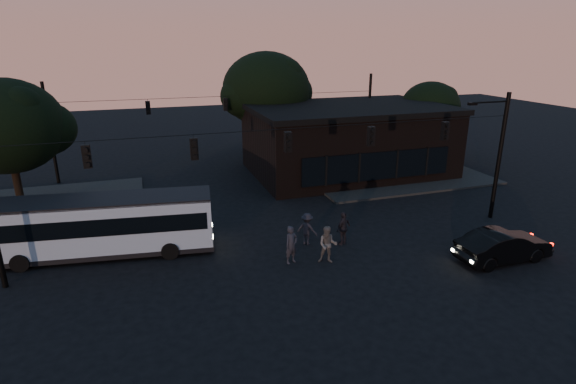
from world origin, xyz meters
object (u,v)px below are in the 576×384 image
object	(u,v)px
pedestrian_d	(307,229)
pedestrian_a	(291,245)
car	(503,246)
pedestrian_c	(343,228)
pedestrian_b	(328,245)
bus	(104,223)
building	(347,139)

from	to	relation	value
pedestrian_d	pedestrian_a	bearing A→B (deg)	93.62
car	pedestrian_d	distance (m)	9.63
pedestrian_c	pedestrian_b	bearing A→B (deg)	17.92
car	pedestrian_b	world-z (taller)	pedestrian_b
bus	pedestrian_a	xyz separation A→B (m)	(8.47, -3.81, -0.72)
bus	pedestrian_d	distance (m)	10.17
bus	pedestrian_b	bearing A→B (deg)	-15.52
bus	pedestrian_a	size ratio (longest dim) A/B	5.70
building	pedestrian_a	distance (m)	16.75
pedestrian_d	car	bearing A→B (deg)	-166.11
building	bus	xyz separation A→B (m)	(-17.88, -9.93, -1.05)
bus	pedestrian_b	xyz separation A→B (m)	(10.13, -4.33, -0.73)
bus	car	bearing A→B (deg)	-12.86
bus	pedestrian_d	size ratio (longest dim) A/B	6.23
car	building	bearing A→B (deg)	0.36
pedestrian_a	pedestrian_c	size ratio (longest dim) A/B	1.04
pedestrian_a	pedestrian_b	size ratio (longest dim) A/B	1.01
pedestrian_c	pedestrian_a	bearing A→B (deg)	-9.02
building	pedestrian_b	bearing A→B (deg)	-118.53
building	pedestrian_b	world-z (taller)	building
bus	pedestrian_d	world-z (taller)	bus
car	pedestrian_c	bearing A→B (deg)	56.69
building	car	size ratio (longest dim) A/B	3.24
pedestrian_a	pedestrian_d	bearing A→B (deg)	29.66
bus	car	size ratio (longest dim) A/B	2.26
bus	pedestrian_b	world-z (taller)	bus
pedestrian_b	pedestrian_c	xyz separation A→B (m)	(1.59, 1.65, -0.03)
pedestrian_c	bus	bearing A→B (deg)	-41.00
pedestrian_c	pedestrian_d	distance (m)	1.90
pedestrian_a	pedestrian_b	world-z (taller)	pedestrian_a
building	pedestrian_b	xyz separation A→B (m)	(-7.75, -14.26, -1.78)
car	pedestrian_d	xyz separation A→B (m)	(-8.37, 4.76, 0.08)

